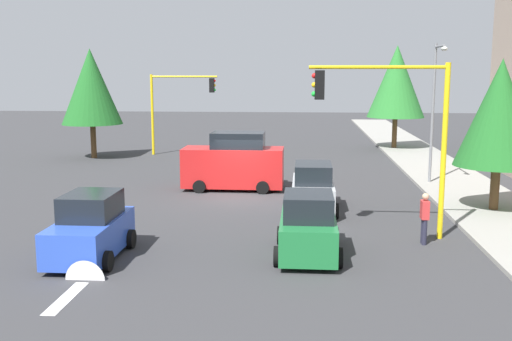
% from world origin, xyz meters
% --- Properties ---
extents(ground_plane, '(120.00, 120.00, 0.00)m').
position_xyz_m(ground_plane, '(0.00, 0.00, 0.00)').
color(ground_plane, '#353538').
extents(sidewalk_kerb, '(80.00, 4.00, 0.15)m').
position_xyz_m(sidewalk_kerb, '(-5.00, 10.50, 0.07)').
color(sidewalk_kerb, gray).
rests_on(sidewalk_kerb, ground).
extents(lane_arrow_near, '(2.40, 1.10, 1.10)m').
position_xyz_m(lane_arrow_near, '(11.51, -3.00, 0.01)').
color(lane_arrow_near, silver).
rests_on(lane_arrow_near, ground).
extents(traffic_signal_far_right, '(0.36, 4.59, 5.48)m').
position_xyz_m(traffic_signal_far_right, '(-14.00, -5.67, 3.89)').
color(traffic_signal_far_right, yellow).
rests_on(traffic_signal_far_right, ground).
extents(traffic_signal_near_left, '(0.36, 4.59, 5.89)m').
position_xyz_m(traffic_signal_near_left, '(6.00, 5.73, 4.16)').
color(traffic_signal_near_left, yellow).
rests_on(traffic_signal_near_left, ground).
extents(street_lamp_curbside, '(2.15, 0.28, 7.00)m').
position_xyz_m(street_lamp_curbside, '(-3.61, 9.20, 4.35)').
color(street_lamp_curbside, slate).
rests_on(street_lamp_curbside, ground).
extents(tree_roadside_near, '(3.37, 3.37, 6.12)m').
position_xyz_m(tree_roadside_near, '(2.00, 10.50, 4.00)').
color(tree_roadside_near, brown).
rests_on(tree_roadside_near, ground).
extents(tree_opposite_side, '(3.92, 3.92, 7.14)m').
position_xyz_m(tree_opposite_side, '(-12.00, -11.00, 4.68)').
color(tree_opposite_side, brown).
rests_on(tree_opposite_side, ground).
extents(tree_roadside_far, '(4.13, 4.13, 7.55)m').
position_xyz_m(tree_roadside_far, '(-18.00, 9.50, 4.95)').
color(tree_roadside_far, brown).
rests_on(tree_roadside_far, ground).
extents(delivery_van_red, '(2.22, 4.80, 2.77)m').
position_xyz_m(delivery_van_red, '(-2.00, -0.47, 1.28)').
color(delivery_van_red, red).
rests_on(delivery_van_red, ground).
extents(car_silver, '(4.12, 1.96, 1.98)m').
position_xyz_m(car_silver, '(2.26, 3.25, 0.90)').
color(car_silver, '#B2B5BA').
rests_on(car_silver, ground).
extents(car_blue, '(3.70, 2.00, 1.98)m').
position_xyz_m(car_blue, '(9.05, -3.52, 0.90)').
color(car_blue, blue).
rests_on(car_blue, ground).
extents(car_green, '(3.66, 1.98, 1.98)m').
position_xyz_m(car_green, '(8.30, 3.03, 0.90)').
color(car_green, '#1E7238').
rests_on(car_green, ground).
extents(pedestrian_crossing, '(0.40, 0.24, 1.70)m').
position_xyz_m(pedestrian_crossing, '(6.73, 6.82, 0.91)').
color(pedestrian_crossing, '#262638').
rests_on(pedestrian_crossing, ground).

